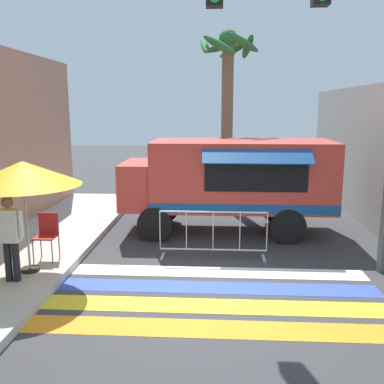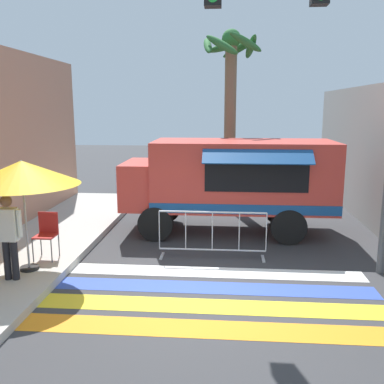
{
  "view_description": "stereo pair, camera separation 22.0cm",
  "coord_description": "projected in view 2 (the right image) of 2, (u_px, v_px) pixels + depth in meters",
  "views": [
    {
      "loc": [
        0.19,
        -7.29,
        3.3
      ],
      "look_at": [
        -0.38,
        2.53,
        1.35
      ],
      "focal_mm": 40.0,
      "sensor_mm": 36.0,
      "label": 1
    },
    {
      "loc": [
        0.41,
        -7.28,
        3.3
      ],
      "look_at": [
        -0.38,
        2.53,
        1.35
      ],
      "focal_mm": 40.0,
      "sensor_mm": 36.0,
      "label": 2
    }
  ],
  "objects": [
    {
      "name": "patio_umbrella",
      "position": [
        22.0,
        173.0,
        8.07
      ],
      "size": [
        2.16,
        2.16,
        2.16
      ],
      "color": "black",
      "rests_on": "sidewalk_left"
    },
    {
      "name": "folding_chair",
      "position": [
        47.0,
        231.0,
        9.02
      ],
      "size": [
        0.42,
        0.42,
        0.97
      ],
      "rotation": [
        0.0,
        0.0,
        -0.35
      ],
      "color": "#4C4C51",
      "rests_on": "sidewalk_left"
    },
    {
      "name": "traffic_signal_pole",
      "position": [
        323.0,
        33.0,
        7.87
      ],
      "size": [
        4.49,
        0.29,
        6.45
      ],
      "color": "#515456",
      "rests_on": "ground_plane"
    },
    {
      "name": "ground_plane",
      "position": [
        202.0,
        292.0,
        7.79
      ],
      "size": [
        60.0,
        60.0,
        0.0
      ],
      "primitive_type": "plane",
      "color": "#38383A"
    },
    {
      "name": "crosswalk_painted",
      "position": [
        201.0,
        296.0,
        7.6
      ],
      "size": [
        6.4,
        2.84,
        0.01
      ],
      "color": "orange",
      "rests_on": "ground_plane"
    },
    {
      "name": "palm_tree",
      "position": [
        231.0,
        89.0,
        13.71
      ],
      "size": [
        1.98,
        2.0,
        5.72
      ],
      "color": "#7A664C",
      "rests_on": "ground_plane"
    },
    {
      "name": "food_truck",
      "position": [
        227.0,
        177.0,
        11.24
      ],
      "size": [
        5.47,
        2.49,
        2.45
      ],
      "color": "#D13D33",
      "rests_on": "ground_plane"
    },
    {
      "name": "vendor_person",
      "position": [
        9.0,
        233.0,
        7.79
      ],
      "size": [
        0.53,
        0.21,
        1.6
      ],
      "rotation": [
        0.0,
        0.0,
        -0.19
      ],
      "color": "black",
      "rests_on": "sidewalk_left"
    },
    {
      "name": "barricade_front",
      "position": [
        212.0,
        235.0,
        9.42
      ],
      "size": [
        2.38,
        0.44,
        1.07
      ],
      "color": "#B7BABF",
      "rests_on": "ground_plane"
    }
  ]
}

